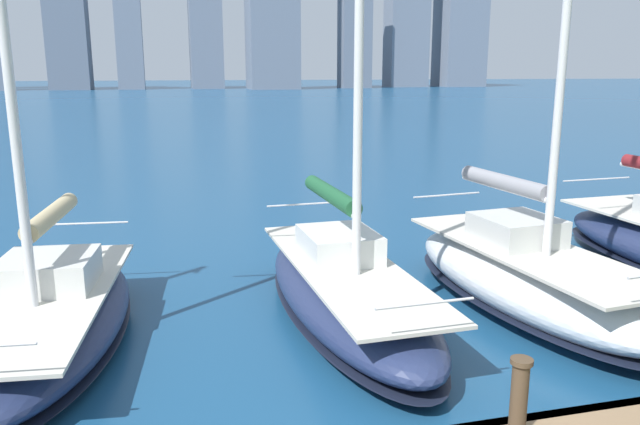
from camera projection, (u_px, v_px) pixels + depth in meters
name	position (u px, v px, depth m)	size (l,w,h in m)	color
city_skyline	(180.00, 1.00, 154.71)	(171.50, 23.29, 54.71)	slate
sailboat_grey	(526.00, 273.00, 12.47)	(3.09, 7.16, 12.63)	silver
sailboat_forest	(345.00, 286.00, 11.87)	(2.51, 7.45, 12.16)	navy
sailboat_tan	(46.00, 315.00, 10.73)	(3.32, 7.14, 10.34)	navy
mooring_post	(519.00, 394.00, 7.19)	(0.26, 0.26, 0.91)	#423323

